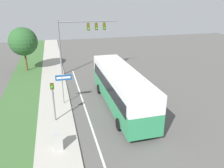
{
  "coord_description": "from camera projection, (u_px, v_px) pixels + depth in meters",
  "views": [
    {
      "loc": [
        -5.82,
        -13.48,
        9.1
      ],
      "look_at": [
        -0.99,
        4.34,
        1.88
      ],
      "focal_mm": 35.0,
      "sensor_mm": 36.0,
      "label": 1
    }
  ],
  "objects": [
    {
      "name": "ground_plane",
      "position": [
        139.0,
        125.0,
        16.85
      ],
      "size": [
        80.0,
        80.0,
        0.0
      ],
      "primitive_type": "plane",
      "color": "#565451"
    },
    {
      "name": "sidewalk",
      "position": [
        57.0,
        137.0,
        15.31
      ],
      "size": [
        2.8,
        80.0,
        0.12
      ],
      "color": "#ADA89E",
      "rests_on": "ground_plane"
    },
    {
      "name": "grass_verge",
      "position": [
        7.0,
        144.0,
        14.54
      ],
      "size": [
        3.6,
        80.0,
        0.1
      ],
      "color": "#3D6633",
      "rests_on": "ground_plane"
    },
    {
      "name": "lane_divider_near",
      "position": [
        93.0,
        132.0,
        15.97
      ],
      "size": [
        0.14,
        30.0,
        0.01
      ],
      "color": "silver",
      "rests_on": "ground_plane"
    },
    {
      "name": "bus",
      "position": [
        121.0,
        86.0,
        18.98
      ],
      "size": [
        2.71,
        11.38,
        3.67
      ],
      "color": "#2D8956",
      "rests_on": "ground_plane"
    },
    {
      "name": "signal_gantry",
      "position": [
        80.0,
        34.0,
        26.81
      ],
      "size": [
        7.47,
        0.41,
        6.79
      ],
      "color": "slate",
      "rests_on": "ground_plane"
    },
    {
      "name": "pedestrian_signal",
      "position": [
        53.0,
        96.0,
        16.56
      ],
      "size": [
        0.28,
        0.34,
        3.24
      ],
      "color": "slate",
      "rests_on": "ground_plane"
    },
    {
      "name": "street_sign",
      "position": [
        63.0,
        83.0,
        19.46
      ],
      "size": [
        1.43,
        0.08,
        2.91
      ],
      "color": "slate",
      "rests_on": "ground_plane"
    },
    {
      "name": "utility_cabinet",
      "position": [
        58.0,
        141.0,
        13.8
      ],
      "size": [
        0.58,
        0.49,
        1.19
      ],
      "color": "#A8A8A3",
      "rests_on": "sidewalk"
    },
    {
      "name": "roadside_tree",
      "position": [
        23.0,
        42.0,
        28.03
      ],
      "size": [
        3.61,
        3.61,
        5.69
      ],
      "color": "brown",
      "rests_on": "grass_verge"
    }
  ]
}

